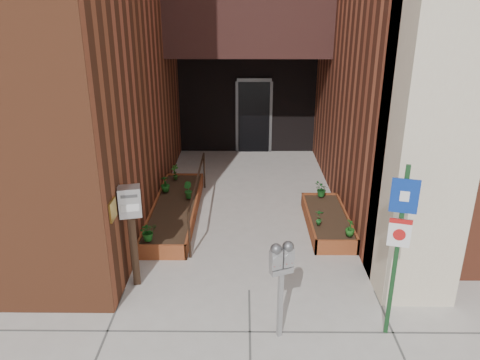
{
  "coord_description": "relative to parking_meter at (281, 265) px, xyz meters",
  "views": [
    {
      "loc": [
        -0.09,
        -6.31,
        4.37
      ],
      "look_at": [
        -0.16,
        1.8,
        1.19
      ],
      "focal_mm": 35.0,
      "sensor_mm": 36.0,
      "label": 1
    }
  ],
  "objects": [
    {
      "name": "ground",
      "position": [
        -0.4,
        1.06,
        -1.13
      ],
      "size": [
        80.0,
        80.0,
        0.0
      ],
      "primitive_type": "plane",
      "color": "#9E9991",
      "rests_on": "ground"
    },
    {
      "name": "shrub_left_a",
      "position": [
        -2.2,
        2.16,
        -0.66
      ],
      "size": [
        0.4,
        0.4,
        0.34
      ],
      "primitive_type": "imported",
      "rotation": [
        0.0,
        0.0,
        0.39
      ],
      "color": "#1B5F1C",
      "rests_on": "planter_left"
    },
    {
      "name": "planter_right",
      "position": [
        1.2,
        3.26,
        -0.99
      ],
      "size": [
        0.8,
        2.2,
        0.3
      ],
      "color": "maroon",
      "rests_on": "ground"
    },
    {
      "name": "handrail",
      "position": [
        -1.45,
        3.71,
        -0.38
      ],
      "size": [
        0.04,
        3.34,
        0.9
      ],
      "color": "black",
      "rests_on": "ground"
    },
    {
      "name": "shrub_right_c",
      "position": [
        1.2,
        4.16,
        -0.66
      ],
      "size": [
        0.41,
        0.41,
        0.33
      ],
      "primitive_type": "imported",
      "rotation": [
        0.0,
        0.0,
        4.1
      ],
      "color": "#17521B",
      "rests_on": "planter_right"
    },
    {
      "name": "shrub_left_c",
      "position": [
        -2.25,
        4.42,
        -0.64
      ],
      "size": [
        0.25,
        0.25,
        0.37
      ],
      "primitive_type": "imported",
      "rotation": [
        0.0,
        0.0,
        3.37
      ],
      "color": "#164F16",
      "rests_on": "planter_left"
    },
    {
      "name": "shrub_right_a",
      "position": [
        1.45,
        2.36,
        -0.67
      ],
      "size": [
        0.19,
        0.19,
        0.31
      ],
      "primitive_type": "imported",
      "rotation": [
        0.0,
        0.0,
        1.49
      ],
      "color": "#1A5017",
      "rests_on": "planter_right"
    },
    {
      "name": "shrub_left_d",
      "position": [
        -2.13,
        5.15,
        -0.64
      ],
      "size": [
        0.28,
        0.28,
        0.38
      ],
      "primitive_type": "imported",
      "rotation": [
        0.0,
        0.0,
        5.61
      ],
      "color": "#205017",
      "rests_on": "planter_left"
    },
    {
      "name": "sign_post",
      "position": [
        1.49,
        0.07,
        0.4
      ],
      "size": [
        0.33,
        0.12,
        2.48
      ],
      "color": "#163E1D",
      "rests_on": "ground"
    },
    {
      "name": "shrub_right_b",
      "position": [
        0.95,
        2.79,
        -0.67
      ],
      "size": [
        0.21,
        0.21,
        0.32
      ],
      "primitive_type": "imported",
      "rotation": [
        0.0,
        0.0,
        2.85
      ],
      "color": "#1B5F21",
      "rests_on": "planter_right"
    },
    {
      "name": "shrub_left_b",
      "position": [
        -1.71,
        4.06,
        -0.65
      ],
      "size": [
        0.28,
        0.28,
        0.36
      ],
      "primitive_type": "imported",
      "rotation": [
        0.0,
        0.0,
        2.28
      ],
      "color": "#19581C",
      "rests_on": "planter_left"
    },
    {
      "name": "payment_dropbox",
      "position": [
        -2.23,
        1.25,
        0.1
      ],
      "size": [
        0.39,
        0.32,
        1.7
      ],
      "color": "black",
      "rests_on": "ground"
    },
    {
      "name": "parking_meter",
      "position": [
        0.0,
        0.0,
        0.0
      ],
      "size": [
        0.34,
        0.23,
        1.46
      ],
      "color": "#959597",
      "rests_on": "ground"
    },
    {
      "name": "planter_left",
      "position": [
        -1.95,
        3.76,
        -0.99
      ],
      "size": [
        0.9,
        3.6,
        0.3
      ],
      "color": "maroon",
      "rests_on": "ground"
    }
  ]
}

